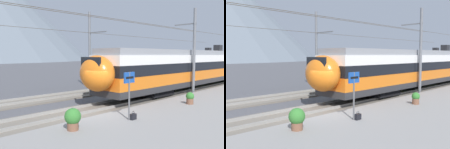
{
  "view_description": "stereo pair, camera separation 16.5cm",
  "coord_description": "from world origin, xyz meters",
  "views": [
    {
      "loc": [
        -8.35,
        -9.98,
        3.42
      ],
      "look_at": [
        4.31,
        2.66,
        1.97
      ],
      "focal_mm": 38.86,
      "sensor_mm": 36.0,
      "label": 1
    },
    {
      "loc": [
        -8.23,
        -10.09,
        3.42
      ],
      "look_at": [
        4.31,
        2.66,
        1.97
      ],
      "focal_mm": 38.86,
      "sensor_mm": 36.0,
      "label": 2
    }
  ],
  "objects": [
    {
      "name": "train_far_track",
      "position": [
        24.45,
        6.6,
        2.23
      ],
      "size": [
        34.62,
        3.04,
        4.27
      ],
      "color": "#2D2D30",
      "rests_on": "track_far"
    },
    {
      "name": "potted_plant_by_shelter",
      "position": [
        -2.69,
        -2.09,
        0.9
      ],
      "size": [
        0.68,
        0.68,
        0.9
      ],
      "color": "brown",
      "rests_on": "platform_slab"
    },
    {
      "name": "handbag_near_sign",
      "position": [
        0.26,
        -2.78,
        0.53
      ],
      "size": [
        0.32,
        0.18,
        0.4
      ],
      "color": "black",
      "rests_on": "platform_slab"
    },
    {
      "name": "catenary_mast_mid",
      "position": [
        10.86,
        -0.37,
        3.85
      ],
      "size": [
        43.61,
        2.0,
        7.27
      ],
      "color": "slate",
      "rests_on": "ground"
    },
    {
      "name": "track_far",
      "position": [
        0.0,
        6.6,
        0.07
      ],
      "size": [
        120.0,
        3.0,
        0.28
      ],
      "color": "#6B6359",
      "rests_on": "ground"
    },
    {
      "name": "platform_sign",
      "position": [
        0.09,
        -2.68,
        2.03
      ],
      "size": [
        0.7,
        0.08,
        2.24
      ],
      "color": "#59595B",
      "rests_on": "platform_slab"
    },
    {
      "name": "ground_plane",
      "position": [
        0.0,
        0.0,
        0.0
      ],
      "size": [
        400.0,
        400.0,
        0.0
      ],
      "primitive_type": "plane",
      "color": "#4C4C51"
    },
    {
      "name": "catenary_mast_far_side",
      "position": [
        7.38,
        8.72,
        4.02
      ],
      "size": [
        43.61,
        2.61,
        7.7
      ],
      "color": "slate",
      "rests_on": "ground"
    },
    {
      "name": "train_near_platform",
      "position": [
        15.41,
        1.2,
        2.23
      ],
      "size": [
        29.28,
        2.86,
        4.27
      ],
      "color": "#2D2D30",
      "rests_on": "track_near"
    },
    {
      "name": "potted_plant_platform_edge",
      "position": [
        5.51,
        -2.95,
        0.79
      ],
      "size": [
        0.49,
        0.49,
        0.74
      ],
      "color": "brown",
      "rests_on": "platform_slab"
    },
    {
      "name": "platform_slab",
      "position": [
        0.0,
        -4.09,
        0.19
      ],
      "size": [
        120.0,
        6.32,
        0.39
      ],
      "primitive_type": "cube",
      "color": "gray",
      "rests_on": "ground"
    },
    {
      "name": "track_near",
      "position": [
        0.0,
        1.2,
        0.07
      ],
      "size": [
        120.0,
        3.0,
        0.28
      ],
      "color": "#6B6359",
      "rests_on": "ground"
    }
  ]
}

